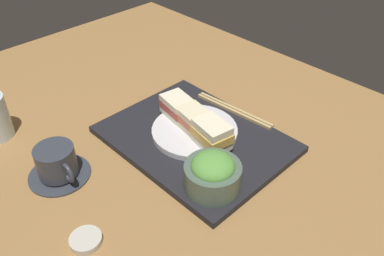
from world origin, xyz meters
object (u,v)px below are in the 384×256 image
sandwich_plate (195,131)px  coffee_cup (57,164)px  small_sauce_dish (86,240)px  chopsticks_pair (234,110)px  sandwich_middle (195,120)px  salad_bowl (213,173)px  sandwich_near (213,133)px  sandwich_far (178,107)px

sandwich_plate → coffee_cup: (10.56, 28.09, 1.06)cm
sandwich_plate → small_sauce_dish: size_ratio=3.44×
sandwich_plate → chopsticks_pair: 12.89cm
small_sauce_dish → coffee_cup: bearing=-16.2°
coffee_cup → small_sauce_dish: bearing=163.8°
sandwich_middle → chopsticks_pair: 13.31cm
chopsticks_pair → salad_bowl: bearing=121.6°
coffee_cup → chopsticks_pair: bearing=-105.1°
sandwich_middle → coffee_cup: bearing=69.4°
salad_bowl → coffee_cup: size_ratio=0.84×
sandwich_near → sandwich_far: bearing=-8.0°
sandwich_far → small_sauce_dish: 37.04cm
sandwich_plate → sandwich_far: sandwich_far is taller
sandwich_middle → salad_bowl: 16.94cm
sandwich_plate → small_sauce_dish: bearing=102.1°
sandwich_plate → sandwich_far: (6.45, -0.90, 2.99)cm
sandwich_plate → salad_bowl: 17.18cm
sandwich_far → chopsticks_pair: sandwich_far is taller
sandwich_near → sandwich_plate: bearing=-8.0°
salad_bowl → small_sauce_dish: bearing=73.7°
sandwich_plate → sandwich_middle: bearing=0.0°
chopsticks_pair → small_sauce_dish: size_ratio=3.82×
sandwich_plate → small_sauce_dish: (-7.15, 33.24, -1.59)cm
sandwich_far → sandwich_middle: bearing=172.0°
salad_bowl → chopsticks_pair: 26.21cm
sandwich_middle → coffee_cup: 30.07cm
sandwich_plate → coffee_cup: coffee_cup is taller
sandwich_plate → sandwich_middle: size_ratio=2.26×
sandwich_middle → sandwich_plate: bearing=0.0°
salad_bowl → small_sauce_dish: 25.36cm
sandwich_plate → chopsticks_pair: sandwich_plate is taller
sandwich_middle → sandwich_far: 6.51cm
sandwich_far → chopsticks_pair: bearing=-120.2°
sandwich_near → chopsticks_pair: sandwich_near is taller
sandwich_middle → coffee_cup: size_ratio=0.66×
sandwich_near → sandwich_middle: (6.45, -0.90, -0.44)cm
sandwich_near → sandwich_far: size_ratio=1.03×
salad_bowl → sandwich_near: bearing=-47.3°
sandwich_plate → chopsticks_pair: (-0.53, -12.88, -0.31)cm
sandwich_far → salad_bowl: 23.00cm
sandwich_near → salad_bowl: bearing=132.7°
sandwich_near → coffee_cup: bearing=58.0°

